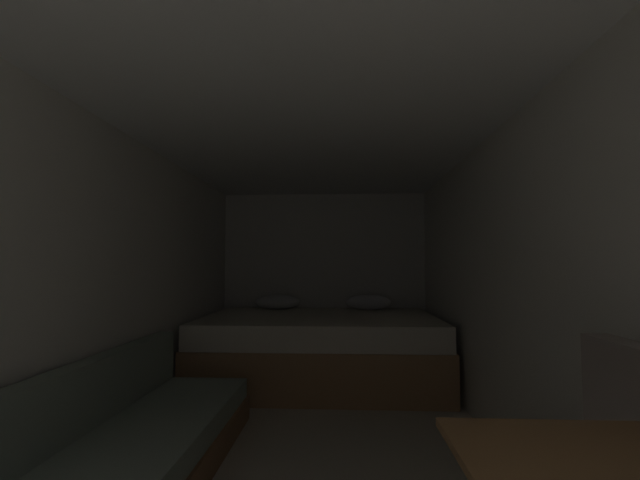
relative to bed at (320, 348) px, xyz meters
The scene contains 6 objects.
ground_plane 1.91m from the bed, 90.00° to the right, with size 7.53×7.53×0.00m, color #B2A893.
wall_back 1.16m from the bed, 90.00° to the left, with size 2.66×0.05×2.15m, color silver.
wall_left 2.40m from the bed, 124.85° to the right, with size 0.05×5.53×2.15m, color silver.
wall_right 2.40m from the bed, 55.15° to the right, with size 0.05×5.53×2.15m, color silver.
ceiling_slab 2.61m from the bed, 90.00° to the right, with size 2.66×5.53×0.05m, color white.
bed is the anchor object (origin of this frame).
Camera 1 is at (0.23, -0.70, 1.22)m, focal length 23.95 mm.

